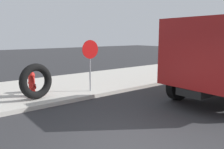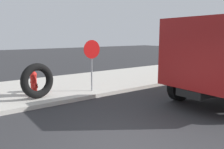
% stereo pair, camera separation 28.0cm
% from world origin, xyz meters
% --- Properties ---
extents(sidewalk_curb, '(36.00, 5.00, 0.15)m').
position_xyz_m(sidewalk_curb, '(0.00, 6.50, 0.07)').
color(sidewalk_curb, '#BCB7AD').
rests_on(sidewalk_curb, ground).
extents(fire_hydrant, '(0.27, 0.61, 0.93)m').
position_xyz_m(fire_hydrant, '(-0.20, 5.40, 0.65)').
color(fire_hydrant, red).
rests_on(fire_hydrant, sidewalk_curb).
extents(loose_tire, '(1.35, 0.60, 1.32)m').
position_xyz_m(loose_tire, '(-0.25, 4.81, 0.81)').
color(loose_tire, black).
rests_on(loose_tire, sidewalk_curb).
extents(stop_sign, '(0.76, 0.08, 2.12)m').
position_xyz_m(stop_sign, '(1.98, 4.61, 1.62)').
color(stop_sign, gray).
rests_on(stop_sign, sidewalk_curb).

